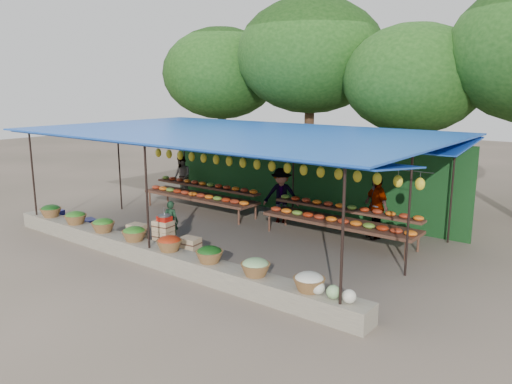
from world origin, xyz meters
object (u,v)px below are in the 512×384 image
Objects in this scene: blue_crate_back at (54,215)px; blue_crate_front at (90,224)px; weighing_scale at (164,218)px; crate_counter at (163,239)px; vendor_seated at (171,221)px.

blue_crate_front is at bearing -16.13° from blue_crate_back.
weighing_scale is 0.66× the size of blue_crate_back.
weighing_scale is at bearing -21.01° from blue_crate_back.
blue_crate_back is (-1.56, -0.16, 0.02)m from blue_crate_front.
weighing_scale is at bearing 0.00° from crate_counter.
vendor_seated is at bearing 126.65° from weighing_scale.
blue_crate_back is at bearing -7.37° from vendor_seated.
crate_counter is at bearing 180.00° from weighing_scale.
weighing_scale reaches higher than blue_crate_front.
blue_crate_front is (-3.25, 0.08, -0.72)m from weighing_scale.
blue_crate_back is (-4.32, -0.75, -0.39)m from vendor_seated.
vendor_seated is at bearing -12.22° from blue_crate_back.
blue_crate_back is at bearing -162.94° from blue_crate_front.
weighing_scale is 0.76× the size of blue_crate_front.
crate_counter is at bearing -20.99° from blue_crate_back.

